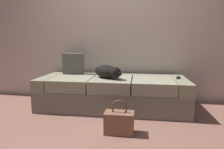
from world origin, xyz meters
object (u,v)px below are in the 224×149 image
Objects in this scene: tv_remote at (178,78)px; handbag at (119,122)px; dog_dark at (107,72)px; couch at (112,93)px; throw_pillow at (73,64)px.

handbag is at bearing -116.43° from tv_remote.
couch is at bearing 54.47° from dog_dark.
throw_pillow is at bearing 129.61° from handbag.
throw_pillow is 1.47m from handbag.
throw_pillow is (-0.69, 0.23, 0.41)m from couch.
couch is 0.35m from dog_dark.
dog_dark is 0.90m from handbag.
handbag is at bearing -50.39° from throw_pillow.
couch is 6.39× the size of throw_pillow.
dog_dark is at bearing -26.60° from throw_pillow.
throw_pillow reaches higher than dog_dark.
throw_pillow reaches higher than tv_remote.
couch is at bearing 102.89° from handbag.
dog_dark is (-0.06, -0.09, 0.34)m from couch.
dog_dark is 1.49× the size of throw_pillow.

